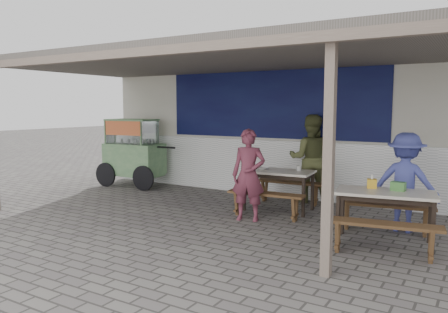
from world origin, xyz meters
name	(u,v)px	position (x,y,z in m)	size (l,w,h in m)	color
ground	(200,228)	(0.00, 0.00, 0.00)	(60.00, 60.00, 0.00)	#67635D
back_wall	(289,116)	(0.00, 3.58, 1.72)	(9.00, 1.28, 3.50)	beige
warung_roof	(229,60)	(0.02, 0.90, 2.71)	(9.00, 4.21, 2.81)	#59524C
table_left	(279,175)	(0.58, 1.75, 0.67)	(1.30, 0.82, 0.75)	beige
bench_left_street	(266,199)	(0.63, 1.10, 0.33)	(1.36, 0.39, 0.45)	brown
bench_left_wall	(289,187)	(0.52, 2.40, 0.33)	(1.36, 0.39, 0.45)	brown
table_right	(385,197)	(2.67, 0.67, 0.67)	(1.42, 0.89, 0.75)	beige
bench_right_street	(383,231)	(2.77, 0.09, 0.34)	(1.45, 0.52, 0.45)	brown
bench_right_wall	(385,211)	(2.57, 1.25, 0.34)	(1.45, 0.52, 0.45)	brown
vendor_cart	(133,150)	(-3.48, 2.25, 0.88)	(2.03, 0.87, 1.63)	#7AA16B
patron_street_side	(249,175)	(0.43, 0.83, 0.78)	(0.57, 0.37, 1.56)	brown
patron_wall_side	(310,159)	(0.82, 2.75, 0.89)	(0.86, 0.67, 1.77)	brown
patron_right_table	(405,182)	(2.80, 1.50, 0.77)	(0.99, 0.57, 1.53)	#464DA3
tissue_box	(372,184)	(2.45, 0.82, 0.82)	(0.13, 0.13, 0.13)	gold
donation_box	(398,186)	(2.81, 0.81, 0.81)	(0.19, 0.13, 0.13)	#427F38
condiment_jar	(299,168)	(0.90, 1.93, 0.80)	(0.09, 0.09, 0.10)	beige
condiment_bowl	(263,168)	(0.29, 1.68, 0.77)	(0.20, 0.20, 0.05)	white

